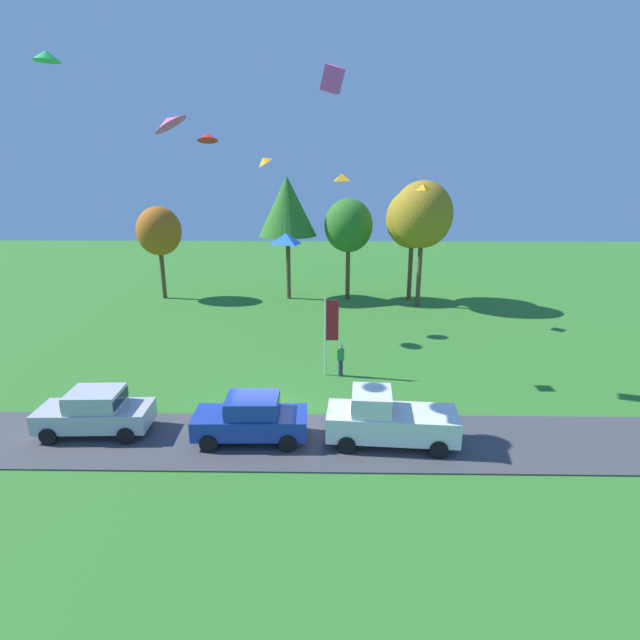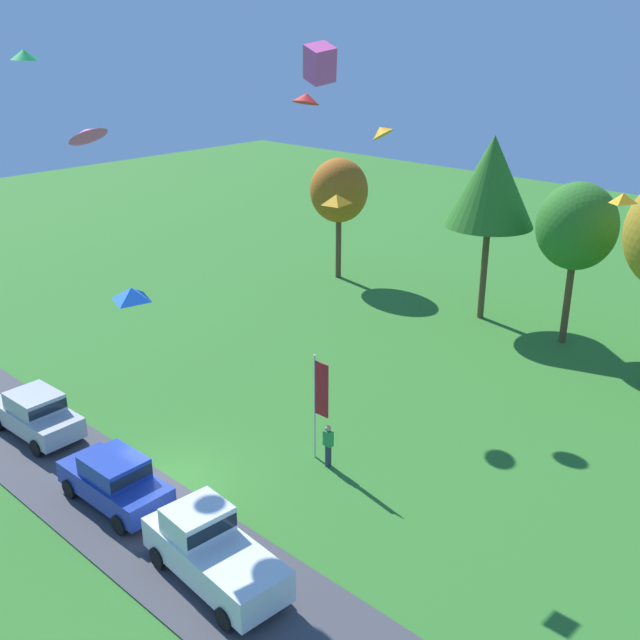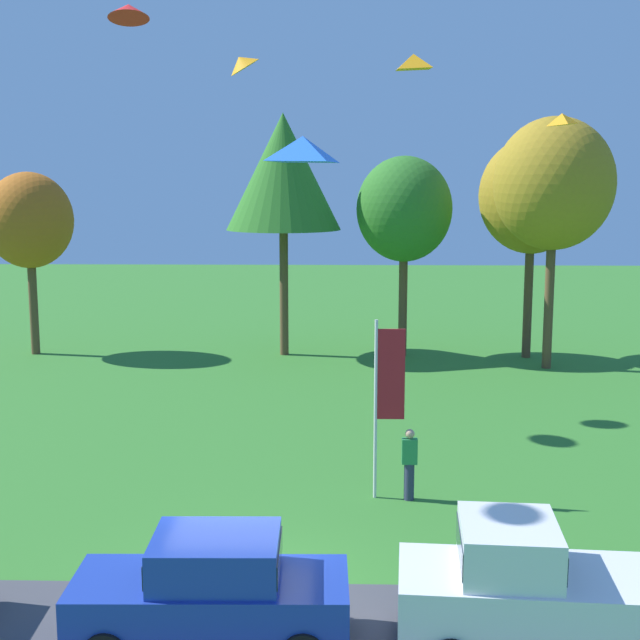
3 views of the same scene
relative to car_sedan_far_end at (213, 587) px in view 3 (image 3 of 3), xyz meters
name	(u,v)px [view 3 (image 3 of 3)]	position (x,y,z in m)	size (l,w,h in m)	color
ground_plane	(245,590)	(0.28, 2.01, -1.04)	(120.00, 120.00, 0.00)	#337528
car_sedan_far_end	(213,587)	(0.00, 0.00, 0.00)	(4.44, 2.03, 1.84)	#1E389E
car_pickup_by_flagpole	(546,591)	(5.26, -0.12, 0.07)	(5.12, 2.34, 2.14)	white
person_on_lawn	(409,464)	(3.64, 6.74, -0.16)	(0.36, 0.24, 1.71)	#2D334C
tree_right_of_center	(29,221)	(-11.02, 23.68, 4.60)	(3.64, 3.64, 7.68)	brown
tree_far_left	(283,172)	(-0.39, 23.78, 6.60)	(4.76, 4.76, 10.06)	brown
tree_center_back	(404,210)	(4.60, 23.67, 5.08)	(3.94, 3.94, 8.32)	brown
tree_left_of_center	(532,196)	(9.76, 23.46, 5.64)	(4.30, 4.30, 9.07)	brown
tree_far_right	(554,184)	(10.14, 21.38, 6.14)	(4.62, 4.62, 9.75)	brown
flag_banner	(386,386)	(3.07, 6.86, 1.66)	(0.71, 0.08, 4.26)	silver
kite_delta_near_flag	(242,62)	(-1.10, 15.30, 9.96)	(1.03, 1.03, 0.38)	orange
kite_diamond_trailing_tail	(562,119)	(9.24, 16.77, 8.31)	(0.81, 0.78, 0.38)	orange
kite_delta_mid_center	(129,11)	(-4.26, 13.83, 11.25)	(1.23, 1.23, 0.43)	red
kite_diamond_high_left	(303,149)	(1.44, 0.46, 6.89)	(1.08, 0.93, 0.39)	blue
kite_diamond_over_trees	(413,61)	(3.60, 7.11, 8.98)	(0.77, 0.76, 0.33)	orange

